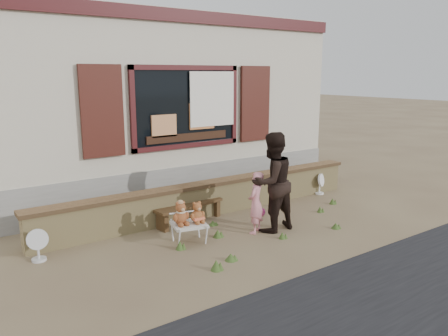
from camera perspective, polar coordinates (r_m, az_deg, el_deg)
ground at (r=7.98m, az=2.48°, el=-7.79°), size 80.00×80.00×0.00m
shopfront at (r=11.42m, az=-11.30°, el=8.33°), size 8.04×5.13×4.00m
brick_wall at (r=8.65m, az=-1.51°, el=-3.81°), size 7.10×0.36×0.67m
bench at (r=8.18m, az=-4.54°, el=-5.33°), size 1.45×0.52×0.36m
folding_chair at (r=7.23m, az=-4.59°, el=-7.45°), size 0.63×0.58×0.33m
teddy_bear_left at (r=7.12m, az=-5.71°, el=-5.84°), size 0.34×0.31×0.40m
teddy_bear_right at (r=7.20m, az=-3.55°, el=-5.73°), size 0.31×0.28×0.36m
child at (r=7.59m, az=4.17°, el=-4.54°), size 0.47×0.43×1.09m
adult at (r=7.65m, az=6.30°, el=-1.85°), size 0.89×0.71×1.76m
fan_left at (r=7.11m, az=-23.16°, el=-9.20°), size 0.32×0.21×0.50m
fan_right at (r=10.31m, az=12.39°, el=-2.03°), size 0.31×0.21×0.48m
grass_tufts at (r=7.49m, az=4.09°, el=-8.66°), size 4.02×1.76×0.16m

